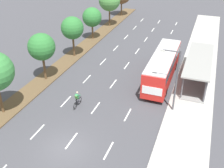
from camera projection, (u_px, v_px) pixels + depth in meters
ground_plane at (66, 148)px, 22.86m from camera, size 140.00×140.00×0.00m
median_strip at (81, 49)px, 41.59m from camera, size 2.60×52.00×0.12m
sidewalk_right at (199, 67)px, 36.31m from camera, size 4.50×52.00×0.15m
lane_divider_left at (103, 62)px, 37.81m from camera, size 0.14×45.17×0.01m
lane_divider_center at (127, 65)px, 36.75m from camera, size 0.14×45.17×0.01m
lane_divider_right at (152, 69)px, 35.70m from camera, size 0.14×45.17×0.01m
bus_shelter at (200, 68)px, 31.99m from camera, size 2.90×10.63×2.86m
bus at (163, 65)px, 32.17m from camera, size 2.54×11.29×3.37m
cyclist at (77, 100)px, 27.94m from camera, size 0.46×1.82×1.71m
median_tree_second at (42, 47)px, 31.20m from camera, size 3.20×3.20×5.80m
median_tree_third at (72, 28)px, 37.30m from camera, size 3.16×3.16×5.75m
median_tree_fourth at (92, 17)px, 43.78m from camera, size 3.15×3.15×5.21m
median_tree_fifth at (109, 0)px, 49.24m from camera, size 3.98×3.98×6.80m
streetlight at (175, 77)px, 25.70m from camera, size 1.91×0.24×6.50m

